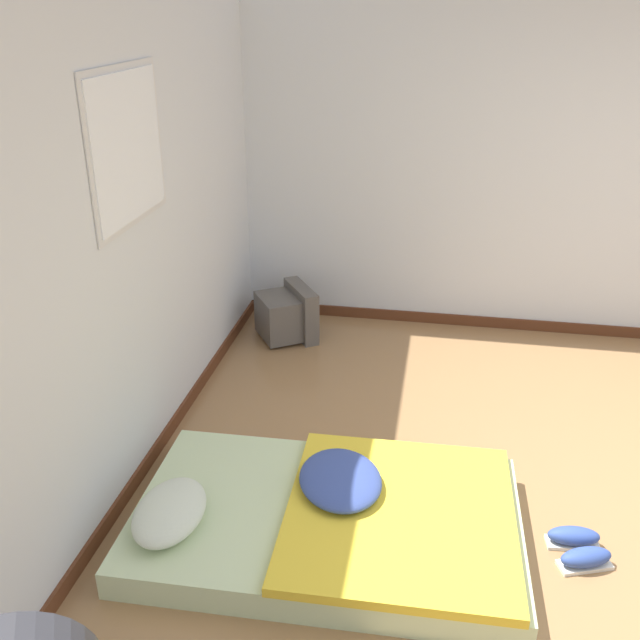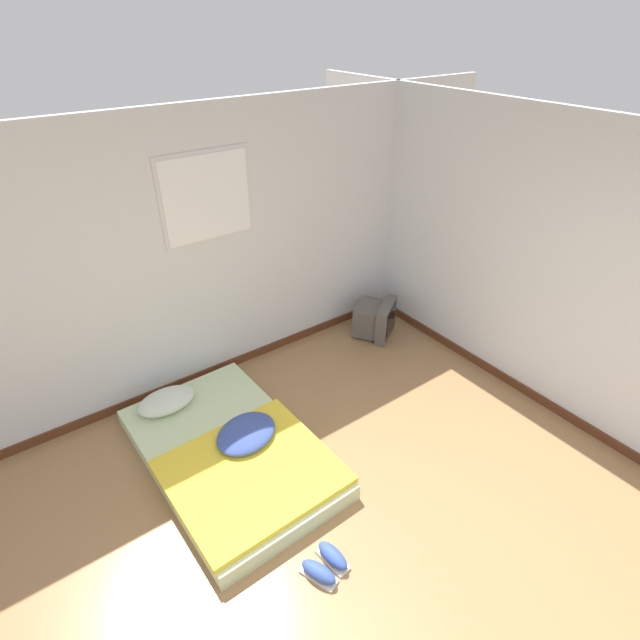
# 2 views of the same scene
# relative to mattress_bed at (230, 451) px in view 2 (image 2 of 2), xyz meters

# --- Properties ---
(wall_back) EXTENTS (7.66, 0.08, 2.60)m
(wall_back) POSITION_rel_mattress_bed_xyz_m (0.11, 1.18, 1.19)
(wall_back) COLOR silver
(wall_back) RESTS_ON ground_plane
(mattress_bed) EXTENTS (1.25, 1.97, 0.29)m
(mattress_bed) POSITION_rel_mattress_bed_xyz_m (0.00, 0.00, 0.00)
(mattress_bed) COLOR beige
(mattress_bed) RESTS_ON ground_plane
(crt_tv) EXTENTS (0.58, 0.57, 0.42)m
(crt_tv) POSITION_rel_mattress_bed_xyz_m (2.24, 0.72, 0.10)
(crt_tv) COLOR #56514C
(crt_tv) RESTS_ON ground_plane
(sneaker_pair) EXTENTS (0.31, 0.31, 0.10)m
(sneaker_pair) POSITION_rel_mattress_bed_xyz_m (0.07, -1.24, -0.06)
(sneaker_pair) COLOR silver
(sneaker_pair) RESTS_ON ground_plane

